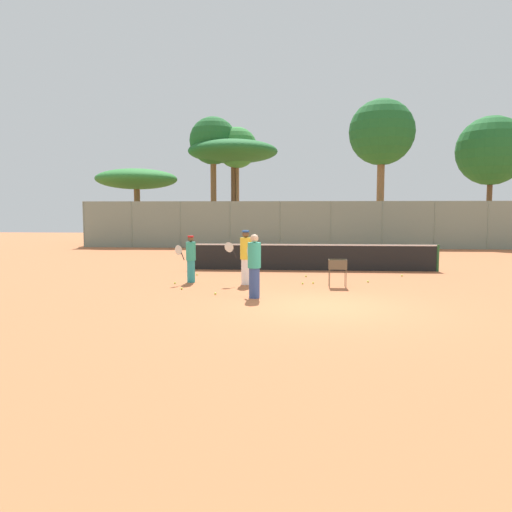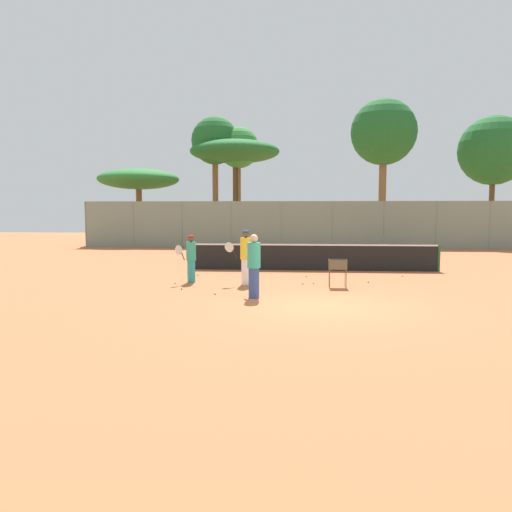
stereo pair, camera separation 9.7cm
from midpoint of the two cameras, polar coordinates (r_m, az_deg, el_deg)
The scene contains 22 objects.
ground_plane at distance 12.78m, azimuth 7.51°, elevation -5.77°, with size 80.00×80.00×0.00m, color #B7663D.
tennis_net at distance 20.27m, azimuth 6.29°, elevation -0.08°, with size 10.04×0.10×1.07m.
back_fence at distance 31.90m, azimuth 5.55°, elevation 3.56°, with size 29.09×0.08×3.01m.
tree_0 at distance 38.51m, azimuth 25.23°, elevation 10.80°, with size 4.71×4.71×8.86m.
tree_1 at distance 36.12m, azimuth 14.10°, elevation 13.44°, with size 4.47×4.47×9.99m.
tree_2 at distance 38.34m, azimuth -4.99°, elevation 12.82°, with size 3.53×3.53×9.37m.
tree_3 at distance 38.20m, azimuth -2.28°, elevation 12.14°, with size 3.05×3.05×8.62m.
tree_4 at distance 37.46m, azimuth -13.56°, elevation 8.48°, with size 5.83×5.83×5.40m.
tree_5 at distance 38.09m, azimuth -2.73°, elevation 11.80°, with size 6.69×6.69×7.64m.
player_white_outfit at distance 13.80m, azimuth -0.41°, elevation -1.08°, with size 0.48×0.88×1.77m.
player_red_cap at distance 16.30m, azimuth -1.39°, elevation -0.06°, with size 0.91×0.37×1.78m.
player_yellow_shirt at distance 16.95m, azimuth -7.64°, elevation -0.24°, with size 0.63×0.72×1.58m.
ball_cart at distance 15.95m, azimuth 9.11°, elevation -1.21°, with size 0.56×0.41×0.88m.
tennis_ball_0 at distance 16.73m, azimuth -9.41°, elevation -3.06°, with size 0.07×0.07×0.07m, color #D1E54C.
tennis_ball_1 at distance 16.51m, azimuth 5.18°, elevation -3.12°, with size 0.07×0.07×0.07m, color #D1E54C.
tennis_ball_2 at distance 15.53m, azimuth -8.67°, elevation -3.70°, with size 0.07×0.07×0.07m, color #D1E54C.
tennis_ball_3 at distance 19.11m, azimuth 16.20°, elevation -2.17°, with size 0.07×0.07×0.07m, color #D1E54C.
tennis_ball_4 at distance 17.26m, azimuth 12.52°, elevation -2.86°, with size 0.07×0.07×0.07m, color #D1E54C.
tennis_ball_5 at distance 18.31m, azimuth 5.58°, elevation -2.30°, with size 0.07×0.07×0.07m, color #D1E54C.
tennis_ball_6 at distance 18.78m, azimuth -6.90°, elevation -2.12°, with size 0.07×0.07×0.07m, color #D1E54C.
tennis_ball_7 at distance 14.48m, azimuth -4.86°, elevation -4.30°, with size 0.07×0.07×0.07m, color #D1E54C.
tennis_ball_8 at distance 16.65m, azimuth 6.39°, elevation -3.06°, with size 0.07×0.07×0.07m, color #D1E54C.
Camera 1 is at (-0.79, -12.52, 2.43)m, focal length 35.00 mm.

